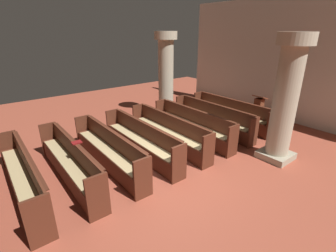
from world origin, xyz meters
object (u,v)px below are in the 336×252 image
at_px(pew_row_2, 192,123).
at_px(pew_row_1, 212,117).
at_px(pillar_far_side, 166,73).
at_px(pew_row_4, 141,139).
at_px(pew_row_5, 108,149).
at_px(pew_row_0, 230,112).
at_px(hymn_book, 76,142).
at_px(pew_row_6, 69,161).
at_px(pillar_aisle_side, 286,98).
at_px(lectern, 258,111).
at_px(pew_row_7, 22,175).
at_px(pew_row_3, 168,131).

bearing_deg(pew_row_2, pew_row_1, 90.00).
relative_size(pew_row_1, pillar_far_side, 1.02).
distance_m(pew_row_4, pew_row_5, 0.98).
bearing_deg(pew_row_0, hymn_book, -88.96).
distance_m(pew_row_1, pew_row_5, 3.93).
xyz_separation_m(pew_row_6, pillar_aisle_side, (2.48, 4.80, 1.23)).
distance_m(pew_row_4, pew_row_6, 1.97).
distance_m(pew_row_0, hymn_book, 5.73).
height_order(pew_row_6, pillar_far_side, pillar_far_side).
bearing_deg(pew_row_6, pew_row_2, 90.00).
bearing_deg(pew_row_2, lectern, 79.51).
distance_m(pew_row_1, pew_row_4, 2.95).
height_order(pew_row_6, pew_row_7, same).
bearing_deg(pew_row_3, pew_row_6, -90.00).
bearing_deg(pillar_far_side, pew_row_0, 25.12).
bearing_deg(pew_row_6, pillar_aisle_side, 62.68).
bearing_deg(pew_row_7, pew_row_2, 90.00).
bearing_deg(pew_row_5, pew_row_7, -90.00).
bearing_deg(pew_row_3, pew_row_7, -90.00).
distance_m(pew_row_4, pillar_far_side, 3.90).
bearing_deg(pew_row_0, pew_row_6, -90.00).
height_order(pew_row_3, pew_row_7, same).
distance_m(pew_row_5, hymn_book, 0.92).
relative_size(pew_row_4, pew_row_5, 1.00).
bearing_deg(pew_row_2, pew_row_5, -90.00).
height_order(pillar_aisle_side, hymn_book, pillar_aisle_side).
bearing_deg(pew_row_0, pew_row_2, -90.00).
relative_size(pew_row_3, pillar_aisle_side, 1.02).
bearing_deg(pew_row_4, pew_row_5, -90.00).
height_order(pew_row_4, lectern, lectern).
xyz_separation_m(pew_row_1, pew_row_5, (0.00, -3.93, 0.00)).
height_order(pew_row_4, pew_row_7, same).
height_order(pew_row_0, pillar_far_side, pillar_far_side).
relative_size(pew_row_1, pew_row_3, 1.00).
distance_m(pew_row_0, pew_row_6, 5.90).
height_order(pew_row_0, pew_row_2, same).
relative_size(pew_row_5, lectern, 3.12).
bearing_deg(pew_row_2, pew_row_3, -90.00).
bearing_deg(pew_row_4, pillar_far_side, 131.04).
distance_m(pew_row_2, pew_row_7, 4.91).
relative_size(pew_row_6, hymn_book, 15.65).
bearing_deg(pew_row_4, pew_row_6, -90.00).
height_order(pew_row_5, pillar_far_side, pillar_far_side).
distance_m(pew_row_1, lectern, 2.05).
xyz_separation_m(pew_row_0, pew_row_1, (0.00, -0.98, 0.00)).
height_order(pew_row_6, hymn_book, hymn_book).
xyz_separation_m(pew_row_0, pew_row_6, (0.00, -5.90, 0.00)).
xyz_separation_m(pew_row_5, pillar_aisle_side, (2.48, 3.82, 1.23)).
bearing_deg(pew_row_6, pew_row_0, 90.00).
xyz_separation_m(pew_row_5, pillar_far_side, (-2.43, 3.77, 1.23)).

